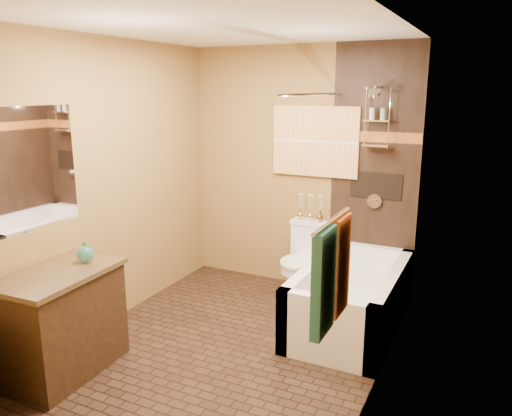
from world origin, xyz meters
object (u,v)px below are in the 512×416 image
Objects in this scene: sunset_painting at (315,141)px; bathtub at (351,303)px; vanity at (62,322)px; toilet at (304,260)px.

bathtub is (0.63, -0.73, -1.33)m from sunset_painting.
sunset_painting is 2.86m from vanity.
sunset_painting is 1.20m from toilet.
sunset_painting reaches higher than vanity.
toilet is 0.81× the size of vanity.
sunset_painting is 0.60× the size of bathtub.
bathtub is 1.63× the size of vanity.
sunset_painting is 1.20× the size of toilet.
bathtub is at bearing -48.99° from sunset_painting.
toilet reaches higher than bathtub.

